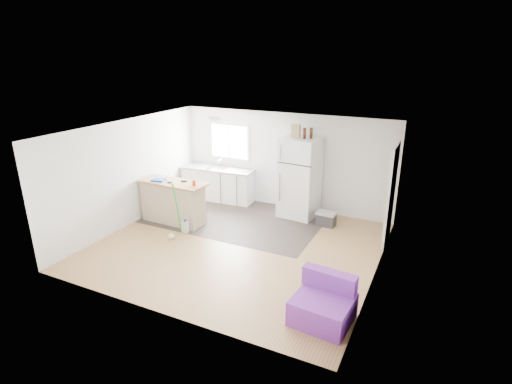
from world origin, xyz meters
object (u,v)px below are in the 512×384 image
bottle_right (311,133)px  cooler (326,219)px  red_cup (194,183)px  cardboard_box (296,131)px  refrigerator (300,178)px  cleaner_jug (185,227)px  peninsula (173,202)px  blue_tray (159,180)px  mop (173,229)px  kitchen_cabinets (218,183)px  bottle_left (304,133)px  purple_seat (324,305)px

bottle_right → cooler: bearing=-30.3°
red_cup → cardboard_box: 2.59m
refrigerator → cleaner_jug: refrigerator is taller
cardboard_box → bottle_right: size_ratio=1.20×
cardboard_box → refrigerator: bearing=20.1°
red_cup → bottle_right: size_ratio=0.48×
peninsula → blue_tray: (-0.30, -0.08, 0.51)m
refrigerator → red_cup: size_ratio=15.96×
mop → kitchen_cabinets: bearing=83.2°
cooler → mop: size_ratio=0.35×
bottle_left → cardboard_box: bearing=170.4°
refrigerator → cooler: 1.16m
kitchen_cabinets → mop: mop is taller
cooler → bottle_left: bearing=164.9°
refrigerator → bottle_right: bottle_right is taller
bottle_right → kitchen_cabinets: bearing=177.9°
bottle_right → cardboard_box: bearing=-170.7°
purple_seat → red_cup: size_ratio=7.47×
peninsula → mop: (0.54, -0.75, -0.27)m
purple_seat → cleaner_jug: (-3.62, 1.62, -0.12)m
mop → blue_tray: bearing=126.1°
cleaner_jug → bottle_left: bearing=40.1°
kitchen_cabinets → bottle_left: size_ratio=8.02×
refrigerator → bottle_right: 1.11m
kitchen_cabinets → mop: 2.54m
mop → bottle_right: size_ratio=5.14×
peninsula → blue_tray: size_ratio=5.44×
bottle_left → cleaner_jug: bearing=-135.9°
peninsula → purple_seat: size_ratio=1.82×
refrigerator → blue_tray: refrigerator is taller
mop → cardboard_box: (1.83, 2.36, 1.83)m
cleaner_jug → cardboard_box: 3.29m
peninsula → refrigerator: 3.01m
cardboard_box → mop: bearing=-127.8°
purple_seat → cardboard_box: (-1.84, 3.60, 1.82)m
kitchen_cabinets → cooler: (3.11, -0.42, -0.28)m
peninsula → cleaner_jug: 0.79m
red_cup → bottle_right: (2.09, 1.68, 0.99)m
peninsula → mop: size_ratio=1.27×
kitchen_cabinets → cooler: 3.15m
peninsula → red_cup: bearing=-0.2°
cleaner_jug → refrigerator: bearing=42.9°
mop → red_cup: bearing=67.9°
refrigerator → purple_seat: (1.72, -3.64, -0.71)m
refrigerator → bottle_right: (0.23, 0.01, 1.08)m
cooler → cardboard_box: 2.12m
red_cup → blue_tray: (-0.93, -0.06, -0.04)m
cardboard_box → bottle_right: bearing=9.3°
cleaner_jug → mop: 0.39m
bottle_left → bottle_right: (0.13, 0.10, 0.00)m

